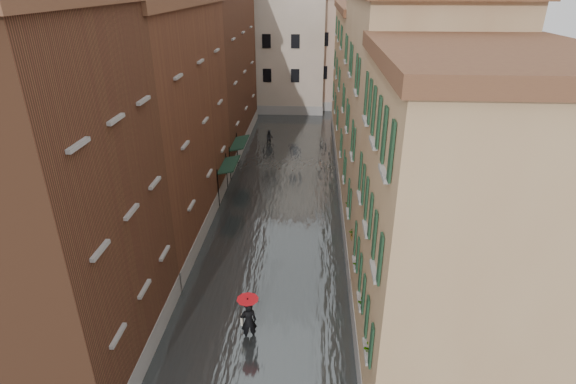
# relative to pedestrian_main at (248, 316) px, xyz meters

# --- Properties ---
(ground) EXTENTS (120.00, 120.00, 0.00)m
(ground) POSITION_rel_pedestrian_main_xyz_m (0.35, 0.72, -1.21)
(ground) COLOR #5D5D60
(ground) RESTS_ON ground
(floodwater) EXTENTS (10.00, 60.00, 0.20)m
(floodwater) POSITION_rel_pedestrian_main_xyz_m (0.35, 13.72, -1.11)
(floodwater) COLOR #3F4445
(floodwater) RESTS_ON ground
(building_left_near) EXTENTS (6.00, 8.00, 13.00)m
(building_left_near) POSITION_rel_pedestrian_main_xyz_m (-6.65, -1.28, 5.29)
(building_left_near) COLOR brown
(building_left_near) RESTS_ON ground
(building_left_mid) EXTENTS (6.00, 14.00, 12.50)m
(building_left_mid) POSITION_rel_pedestrian_main_xyz_m (-6.65, 9.72, 5.04)
(building_left_mid) COLOR brown
(building_left_mid) RESTS_ON ground
(building_left_far) EXTENTS (6.00, 16.00, 14.00)m
(building_left_far) POSITION_rel_pedestrian_main_xyz_m (-6.65, 24.72, 5.79)
(building_left_far) COLOR brown
(building_left_far) RESTS_ON ground
(building_right_near) EXTENTS (6.00, 8.00, 11.50)m
(building_right_near) POSITION_rel_pedestrian_main_xyz_m (7.35, -1.28, 4.54)
(building_right_near) COLOR #AB8158
(building_right_near) RESTS_ON ground
(building_right_mid) EXTENTS (6.00, 14.00, 13.00)m
(building_right_mid) POSITION_rel_pedestrian_main_xyz_m (7.35, 9.72, 5.29)
(building_right_mid) COLOR tan
(building_right_mid) RESTS_ON ground
(building_right_far) EXTENTS (6.00, 16.00, 11.50)m
(building_right_far) POSITION_rel_pedestrian_main_xyz_m (7.35, 24.72, 4.54)
(building_right_far) COLOR #AB8158
(building_right_far) RESTS_ON ground
(building_end_cream) EXTENTS (12.00, 9.00, 13.00)m
(building_end_cream) POSITION_rel_pedestrian_main_xyz_m (-2.65, 38.72, 5.29)
(building_end_cream) COLOR beige
(building_end_cream) RESTS_ON ground
(building_end_pink) EXTENTS (10.00, 9.00, 12.00)m
(building_end_pink) POSITION_rel_pedestrian_main_xyz_m (6.35, 40.72, 4.79)
(building_end_pink) COLOR tan
(building_end_pink) RESTS_ON ground
(awning_near) EXTENTS (1.09, 3.04, 2.80)m
(awning_near) POSITION_rel_pedestrian_main_xyz_m (-3.13, 13.21, 1.26)
(awning_near) COLOR #152F21
(awning_near) RESTS_ON ground
(awning_far) EXTENTS (1.09, 3.31, 2.80)m
(awning_far) POSITION_rel_pedestrian_main_xyz_m (-3.13, 17.67, 1.27)
(awning_far) COLOR #152F21
(awning_far) RESTS_ON ground
(window_planters) EXTENTS (0.59, 10.88, 0.84)m
(window_planters) POSITION_rel_pedestrian_main_xyz_m (4.47, 1.10, 2.30)
(window_planters) COLOR brown
(window_planters) RESTS_ON ground
(pedestrian_main) EXTENTS (0.89, 0.89, 2.06)m
(pedestrian_main) POSITION_rel_pedestrian_main_xyz_m (0.00, 0.00, 0.00)
(pedestrian_main) COLOR black
(pedestrian_main) RESTS_ON ground
(pedestrian_far) EXTENTS (0.84, 0.73, 1.46)m
(pedestrian_far) POSITION_rel_pedestrian_main_xyz_m (-1.50, 24.41, -0.48)
(pedestrian_far) COLOR black
(pedestrian_far) RESTS_ON ground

